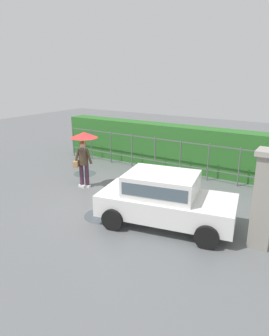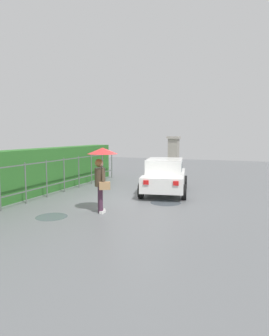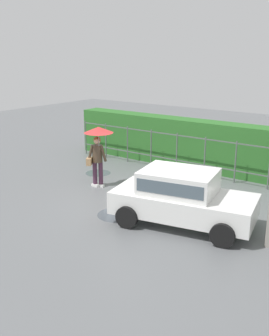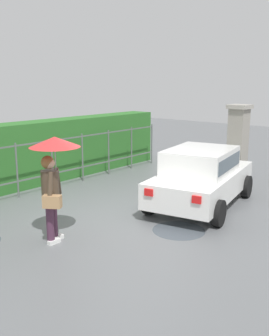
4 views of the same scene
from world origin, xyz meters
name	(u,v)px [view 3 (image 3 of 4)]	position (x,y,z in m)	size (l,w,h in m)	color
ground_plane	(139,200)	(0.00, 0.00, 0.00)	(40.00, 40.00, 0.00)	slate
car	(182,195)	(1.92, -0.77, 0.80)	(3.95, 2.42, 1.48)	white
pedestrian	(98,143)	(-1.87, 0.24, 1.53)	(0.97, 0.97, 2.08)	#47283D
fence_section	(190,153)	(-0.07, 3.37, 0.82)	(10.65, 0.05, 1.50)	#59605B
hedge_row	(202,145)	(-0.07, 4.27, 0.95)	(11.60, 0.90, 1.90)	#2D6B28
puddle_near	(117,215)	(0.16, -1.30, 0.00)	(1.12, 1.12, 0.00)	#4C545B
puddle_far	(98,173)	(-2.94, 1.41, 0.00)	(0.96, 0.96, 0.00)	#4C545B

